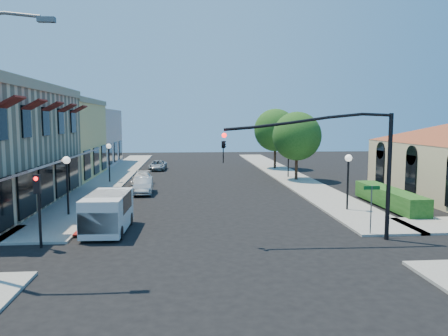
{
  "coord_description": "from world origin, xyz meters",
  "views": [
    {
      "loc": [
        -1.47,
        -18.11,
        5.66
      ],
      "look_at": [
        0.92,
        9.82,
        2.6
      ],
      "focal_mm": 35.0,
      "sensor_mm": 36.0,
      "label": 1
    }
  ],
  "objects": [
    {
      "name": "curb_red_strip",
      "position": [
        -6.9,
        8.0,
        0.0
      ],
      "size": [
        0.25,
        10.0,
        0.06
      ],
      "primitive_type": "cube",
      "color": "maroon",
      "rests_on": "ground"
    },
    {
      "name": "sidewalk_left",
      "position": [
        -8.75,
        27.0,
        0.06
      ],
      "size": [
        3.5,
        50.0,
        0.12
      ],
      "primitive_type": "cube",
      "color": "gray",
      "rests_on": "ground"
    },
    {
      "name": "white_van",
      "position": [
        -5.5,
        4.04,
        1.13
      ],
      "size": [
        2.06,
        4.46,
        1.95
      ],
      "color": "silver",
      "rests_on": "ground"
    },
    {
      "name": "yellow_stucco_building",
      "position": [
        -15.5,
        26.0,
        3.8
      ],
      "size": [
        10.0,
        12.0,
        7.6
      ],
      "primitive_type": "cube",
      "color": "#DFB464",
      "rests_on": "ground"
    },
    {
      "name": "lamppost_right_far",
      "position": [
        8.5,
        24.0,
        2.74
      ],
      "size": [
        0.44,
        0.44,
        3.57
      ],
      "color": "black",
      "rests_on": "ground"
    },
    {
      "name": "street_tree_b",
      "position": [
        8.8,
        32.0,
        4.54
      ],
      "size": [
        4.94,
        4.94,
        7.02
      ],
      "color": "#382116",
      "rests_on": "ground"
    },
    {
      "name": "hedge",
      "position": [
        11.7,
        9.0,
        0.0
      ],
      "size": [
        1.4,
        8.0,
        1.1
      ],
      "primitive_type": "cube",
      "color": "#194A15",
      "rests_on": "ground"
    },
    {
      "name": "street_tree_a",
      "position": [
        8.8,
        22.0,
        4.19
      ],
      "size": [
        4.56,
        4.56,
        6.48
      ],
      "color": "#382116",
      "rests_on": "ground"
    },
    {
      "name": "street_name_sign",
      "position": [
        7.5,
        2.2,
        1.7
      ],
      "size": [
        0.8,
        0.06,
        2.5
      ],
      "color": "#595B5E",
      "rests_on": "ground"
    },
    {
      "name": "secondary_signal",
      "position": [
        -8.0,
        1.41,
        2.32
      ],
      "size": [
        0.28,
        0.42,
        3.32
      ],
      "color": "black",
      "rests_on": "ground"
    },
    {
      "name": "lamppost_right_near",
      "position": [
        8.5,
        8.0,
        2.74
      ],
      "size": [
        0.44,
        0.44,
        3.57
      ],
      "color": "black",
      "rests_on": "ground"
    },
    {
      "name": "lamppost_left_far",
      "position": [
        -8.5,
        22.0,
        2.74
      ],
      "size": [
        0.44,
        0.44,
        3.57
      ],
      "color": "black",
      "rests_on": "ground"
    },
    {
      "name": "signal_mast_arm",
      "position": [
        5.86,
        1.5,
        4.09
      ],
      "size": [
        8.01,
        0.39,
        6.0
      ],
      "color": "black",
      "rests_on": "ground"
    },
    {
      "name": "parked_car_b",
      "position": [
        -4.85,
        15.75,
        0.64
      ],
      "size": [
        1.47,
        3.9,
        1.27
      ],
      "primitive_type": "imported",
      "rotation": [
        0.0,
        0.0,
        0.03
      ],
      "color": "#AAAEAF",
      "rests_on": "ground"
    },
    {
      "name": "parked_car_d",
      "position": [
        -4.8,
        32.0,
        0.55
      ],
      "size": [
        1.97,
        4.0,
        1.09
      ],
      "primitive_type": "imported",
      "rotation": [
        0.0,
        0.0,
        -0.04
      ],
      "color": "#A4A5A9",
      "rests_on": "ground"
    },
    {
      "name": "pink_stucco_building",
      "position": [
        -15.5,
        38.0,
        3.5
      ],
      "size": [
        10.0,
        12.0,
        7.0
      ],
      "primitive_type": "cube",
      "color": "beige",
      "rests_on": "ground"
    },
    {
      "name": "parked_car_c",
      "position": [
        -5.39,
        20.0,
        0.58
      ],
      "size": [
        1.69,
        4.02,
        1.16
      ],
      "primitive_type": "imported",
      "rotation": [
        0.0,
        0.0,
        0.02
      ],
      "color": "beige",
      "rests_on": "ground"
    },
    {
      "name": "sidewalk_right",
      "position": [
        8.75,
        27.0,
        0.06
      ],
      "size": [
        3.5,
        50.0,
        0.12
      ],
      "primitive_type": "cube",
      "color": "gray",
      "rests_on": "ground"
    },
    {
      "name": "parked_car_a",
      "position": [
        -6.2,
        10.6,
        0.66
      ],
      "size": [
        2.05,
        4.03,
        1.31
      ],
      "primitive_type": "imported",
      "rotation": [
        0.0,
        0.0,
        0.13
      ],
      "color": "black",
      "rests_on": "ground"
    },
    {
      "name": "ground",
      "position": [
        0.0,
        0.0,
        0.0
      ],
      "size": [
        120.0,
        120.0,
        0.0
      ],
      "primitive_type": "plane",
      "color": "black",
      "rests_on": "ground"
    },
    {
      "name": "lamppost_left_near",
      "position": [
        -8.5,
        8.0,
        2.74
      ],
      "size": [
        0.44,
        0.44,
        3.57
      ],
      "color": "black",
      "rests_on": "ground"
    }
  ]
}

